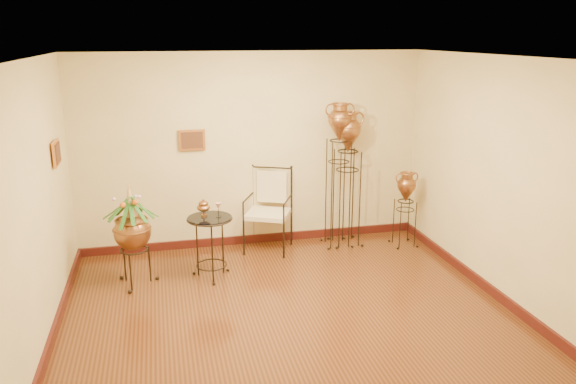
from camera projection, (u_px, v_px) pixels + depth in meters
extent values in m
plane|color=#5D3216|center=(293.00, 322.00, 6.11)|extent=(5.00, 5.00, 0.00)
cube|color=#41140F|center=(254.00, 239.00, 8.41)|extent=(5.00, 0.04, 0.12)
cube|color=#41140F|center=(50.00, 345.00, 5.55)|extent=(0.04, 5.00, 0.12)
cube|color=#41140F|center=(496.00, 294.00, 6.63)|extent=(0.04, 5.00, 0.12)
cube|color=#D5833E|center=(192.00, 140.00, 7.79)|extent=(0.36, 0.03, 0.29)
cube|color=#D5833E|center=(56.00, 153.00, 6.46)|extent=(0.03, 0.36, 0.29)
cube|color=#F8E6BB|center=(268.00, 214.00, 8.01)|extent=(0.75, 0.72, 0.07)
cube|color=#F8E6BB|center=(268.00, 191.00, 7.91)|extent=(0.42, 0.22, 0.47)
cylinder|color=black|center=(210.00, 218.00, 7.03)|extent=(0.56, 0.56, 0.02)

